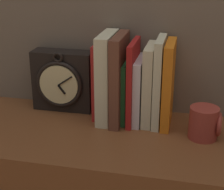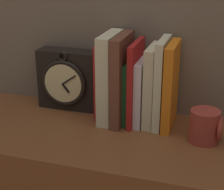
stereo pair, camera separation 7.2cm
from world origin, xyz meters
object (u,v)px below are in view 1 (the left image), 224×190
at_px(book_slot0_red, 99,80).
at_px(mug, 205,123).
at_px(book_slot6_cream, 150,84).
at_px(book_slot7_cream, 159,82).
at_px(book_slot8_orange, 168,84).
at_px(book_slot2_brown, 119,79).
at_px(book_slot5_white, 140,90).
at_px(book_slot4_red, 133,82).
at_px(book_slot1_cream, 107,77).
at_px(book_slot3_green, 127,90).
at_px(clock, 63,81).

bearing_deg(book_slot0_red, mug, -15.39).
xyz_separation_m(book_slot6_cream, book_slot7_cream, (0.03, -0.00, 0.01)).
bearing_deg(book_slot0_red, book_slot8_orange, -4.18).
xyz_separation_m(book_slot0_red, book_slot8_orange, (0.20, -0.01, 0.01)).
relative_size(book_slot2_brown, mug, 2.91).
distance_m(book_slot0_red, mug, 0.33).
bearing_deg(book_slot2_brown, book_slot8_orange, 3.12).
distance_m(book_slot6_cream, book_slot8_orange, 0.05).
xyz_separation_m(book_slot0_red, book_slot2_brown, (0.06, -0.02, 0.02)).
bearing_deg(book_slot0_red, book_slot6_cream, -3.77).
bearing_deg(book_slot2_brown, mug, -14.25).
bearing_deg(mug, book_slot5_white, 158.47).
distance_m(book_slot5_white, mug, 0.21).
bearing_deg(book_slot8_orange, book_slot4_red, -179.33).
distance_m(book_slot1_cream, book_slot6_cream, 0.12).
bearing_deg(book_slot3_green, book_slot6_cream, -1.49).
relative_size(book_slot3_green, mug, 2.04).
distance_m(book_slot7_cream, mug, 0.17).
distance_m(book_slot4_red, book_slot6_cream, 0.05).
height_order(book_slot1_cream, book_slot3_green, book_slot1_cream).
relative_size(book_slot5_white, book_slot6_cream, 0.83).
xyz_separation_m(book_slot8_orange, mug, (0.11, -0.07, -0.08)).
height_order(book_slot7_cream, mug, book_slot7_cream).
bearing_deg(clock, book_slot6_cream, -6.13).
height_order(book_slot4_red, book_slot7_cream, book_slot7_cream).
xyz_separation_m(book_slot3_green, book_slot7_cream, (0.09, -0.00, 0.04)).
height_order(book_slot3_green, book_slot6_cream, book_slot6_cream).
xyz_separation_m(book_slot2_brown, book_slot5_white, (0.06, 0.01, -0.03)).
height_order(book_slot2_brown, book_slot6_cream, book_slot2_brown).
relative_size(book_slot1_cream, book_slot8_orange, 1.06).
bearing_deg(book_slot7_cream, book_slot3_green, 177.42).
relative_size(book_slot3_green, book_slot8_orange, 0.74).
relative_size(book_slot6_cream, book_slot7_cream, 0.91).
distance_m(book_slot1_cream, book_slot2_brown, 0.04).
relative_size(clock, book_slot2_brown, 0.76).
height_order(book_slot2_brown, book_slot3_green, book_slot2_brown).
relative_size(book_slot5_white, mug, 2.15).
bearing_deg(book_slot6_cream, book_slot4_red, -172.50).
relative_size(clock, book_slot5_white, 1.03).
xyz_separation_m(book_slot2_brown, book_slot3_green, (0.02, 0.01, -0.04)).
relative_size(book_slot8_orange, mug, 2.75).
bearing_deg(book_slot3_green, book_slot2_brown, -146.84).
bearing_deg(book_slot0_red, book_slot3_green, -5.51).
height_order(book_slot4_red, mug, book_slot4_red).
xyz_separation_m(book_slot1_cream, book_slot4_red, (0.08, 0.00, -0.01)).
relative_size(book_slot1_cream, book_slot6_cream, 1.13).
xyz_separation_m(book_slot1_cream, book_slot8_orange, (0.18, 0.00, -0.01)).
relative_size(clock, book_slot0_red, 0.86).
bearing_deg(mug, book_slot6_cream, 154.65).
distance_m(book_slot1_cream, book_slot7_cream, 0.15).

